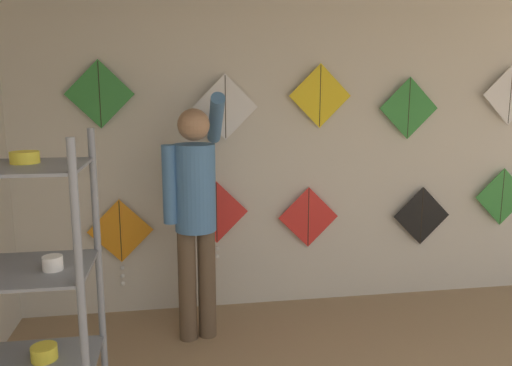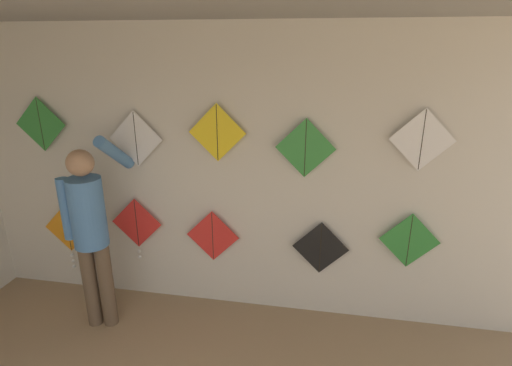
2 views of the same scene
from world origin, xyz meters
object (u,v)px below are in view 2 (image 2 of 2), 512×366
at_px(kite_2, 213,236).
at_px(kite_5, 41,124).
at_px(kite_1, 137,225).
at_px(kite_7, 217,133).
at_px(shopkeeper, 90,225).
at_px(kite_6, 136,139).
at_px(kite_9, 422,140).
at_px(kite_3, 320,248).
at_px(kite_0, 69,232).
at_px(kite_8, 305,148).
at_px(kite_4, 409,241).

relative_size(kite_2, kite_5, 1.00).
relative_size(kite_1, kite_7, 1.26).
bearing_deg(kite_5, kite_1, -0.05).
distance_m(shopkeeper, kite_6, 0.89).
height_order(shopkeeper, kite_7, kite_7).
relative_size(kite_6, kite_7, 1.00).
bearing_deg(shopkeeper, kite_6, 49.72).
relative_size(kite_2, kite_9, 1.00).
relative_size(kite_2, kite_3, 1.00).
relative_size(kite_0, kite_6, 1.39).
bearing_deg(kite_0, kite_6, 0.07).
bearing_deg(kite_5, kite_7, 0.00).
height_order(shopkeeper, kite_3, shopkeeper).
bearing_deg(kite_0, kite_8, 0.02).
xyz_separation_m(kite_0, kite_9, (3.45, 0.00, 1.15)).
distance_m(kite_0, kite_5, 1.16).
xyz_separation_m(shopkeeper, kite_9, (2.85, 0.48, 0.79)).
height_order(kite_0, kite_9, kite_9).
bearing_deg(kite_7, kite_3, 0.00).
distance_m(kite_0, kite_8, 2.69).
height_order(kite_2, kite_9, kite_9).
bearing_deg(kite_0, kite_2, 0.04).
bearing_deg(kite_1, kite_2, 0.05).
height_order(shopkeeper, kite_8, kite_8).
distance_m(kite_5, kite_9, 3.56).
bearing_deg(kite_3, shopkeeper, -166.89).
distance_m(kite_5, kite_6, 1.00).
height_order(shopkeeper, kite_6, kite_6).
bearing_deg(kite_2, shopkeeper, -154.31).
distance_m(shopkeeper, kite_8, 2.06).
height_order(shopkeeper, kite_4, shopkeeper).
bearing_deg(kite_9, kite_2, 180.00).
bearing_deg(kite_9, kite_8, 180.00).
bearing_deg(kite_8, kite_1, -179.98).
bearing_deg(kite_4, kite_1, -179.98).
distance_m(kite_0, kite_6, 1.38).
distance_m(shopkeeper, kite_2, 1.14).
height_order(shopkeeper, kite_2, shopkeeper).
distance_m(kite_2, kite_6, 1.20).
distance_m(kite_0, kite_1, 0.81).
relative_size(shopkeeper, kite_3, 3.49).
distance_m(kite_0, kite_3, 2.67).
relative_size(shopkeeper, kite_7, 3.49).
relative_size(kite_3, kite_5, 1.00).
height_order(kite_5, kite_8, kite_5).
bearing_deg(kite_8, kite_4, 0.00).
xyz_separation_m(kite_2, kite_7, (0.08, 0.00, 1.05)).
xyz_separation_m(kite_5, kite_6, (0.99, 0.00, -0.10)).
bearing_deg(kite_4, kite_0, -179.98).
bearing_deg(kite_7, kite_6, 180.00).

